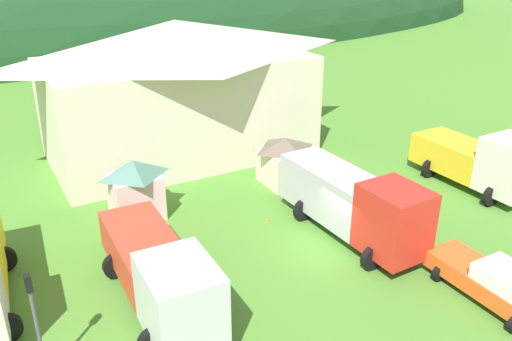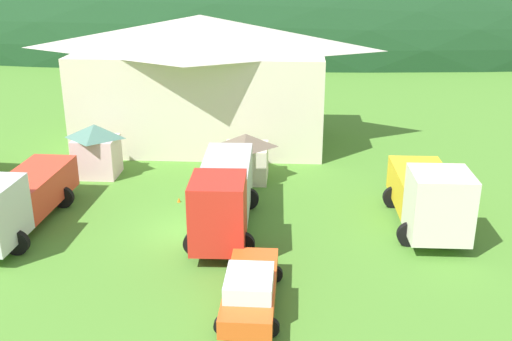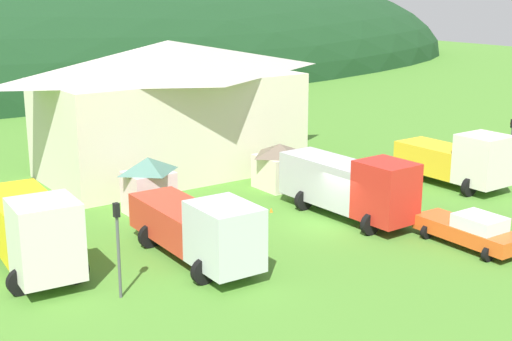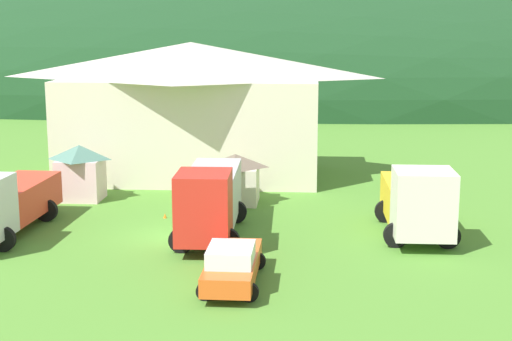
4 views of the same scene
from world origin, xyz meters
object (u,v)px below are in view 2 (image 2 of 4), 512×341
Objects in this scene: crane_truck_red at (223,194)px; service_pickup_orange at (250,288)px; play_shed_cream at (246,156)px; heavy_rig_striped at (429,196)px; play_shed_pink at (96,149)px; traffic_cone_near_pickup at (179,202)px; tow_truck_silver at (14,200)px; depot_building at (202,78)px.

crane_truck_red is 6.68m from service_pickup_orange.
heavy_rig_striped reaches higher than play_shed_cream.
play_shed_pink is 16.51m from service_pickup_orange.
tow_truck_silver is at bearing -149.98° from traffic_cone_near_pickup.
crane_truck_red is at bearing 96.11° from tow_truck_silver.
play_shed_cream is 13.20m from service_pickup_orange.
play_shed_cream is 8.66m from play_shed_pink.
traffic_cone_near_pickup is (-2.74, 3.20, -1.84)m from crane_truck_red.
crane_truck_red is 1.59× the size of service_pickup_orange.
tow_truck_silver reaches higher than play_shed_pink.
depot_building is at bearing -169.34° from crane_truck_red.
play_shed_cream is 6.78m from crane_truck_red.
play_shed_cream is 0.38× the size of heavy_rig_striped.
play_shed_cream is 0.88× the size of play_shed_pink.
tow_truck_silver is at bearing -114.45° from depot_building.
crane_truck_red is (-0.50, -6.74, 0.44)m from play_shed_cream.
play_shed_cream is at bearing -124.41° from heavy_rig_striped.
heavy_rig_striped is (19.06, 1.46, 0.09)m from tow_truck_silver.
depot_building is 8.41m from play_shed_cream.
depot_building is 21.02m from service_pickup_orange.
play_shed_pink reaches higher than service_pickup_orange.
service_pickup_orange is at bearing -84.81° from play_shed_cream.
play_shed_pink reaches higher than play_shed_cream.
crane_truck_red reaches higher than traffic_cone_near_pickup.
depot_building reaches higher than play_shed_cream.
play_shed_cream is at bearing -0.62° from play_shed_pink.
heavy_rig_striped is (12.44, -13.09, -2.66)m from depot_building.
depot_building is 3.26× the size of service_pickup_orange.
heavy_rig_striped is (9.47, 0.71, -0.12)m from crane_truck_red.
service_pickup_orange is (-7.78, -7.09, -0.89)m from heavy_rig_striped.
tow_truck_silver is 17.63× the size of traffic_cone_near_pickup.
tow_truck_silver is 1.02× the size of crane_truck_red.
crane_truck_red reaches higher than play_shed_pink.
traffic_cone_near_pickup is (-4.43, 9.58, -0.83)m from service_pickup_orange.
depot_building reaches higher than service_pickup_orange.
play_shed_pink is 10.65m from crane_truck_red.
depot_building is 14.34m from crane_truck_red.
depot_building is at bearing -136.94° from heavy_rig_striped.
depot_building is 6.31× the size of play_shed_cream.
depot_building is at bearing 91.22° from traffic_cone_near_pickup.
tow_truck_silver is at bearing -116.02° from service_pickup_orange.
crane_truck_red is at bearing -39.96° from play_shed_pink.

